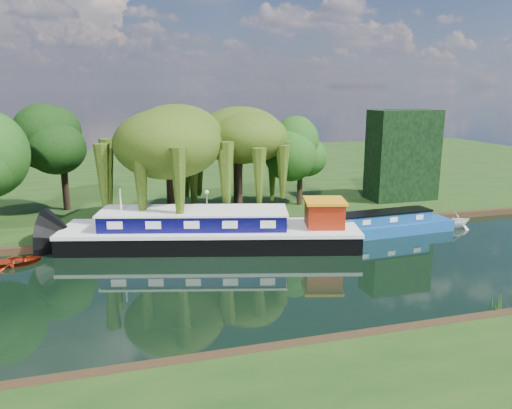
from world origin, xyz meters
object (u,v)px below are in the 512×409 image
object	(u,v)px
dutch_barge	(213,232)
narrowboat	(374,226)
red_dinghy	(17,265)
white_cruiser	(456,227)

from	to	relation	value
dutch_barge	narrowboat	world-z (taller)	dutch_barge
narrowboat	red_dinghy	xyz separation A→B (m)	(-23.67, 0.39, -0.65)
narrowboat	white_cruiser	distance (m)	7.16
dutch_barge	white_cruiser	distance (m)	18.76
dutch_barge	red_dinghy	distance (m)	12.12
narrowboat	white_cruiser	xyz separation A→B (m)	(7.13, 0.13, -0.65)
dutch_barge	red_dinghy	world-z (taller)	dutch_barge
red_dinghy	white_cruiser	distance (m)	30.79
dutch_barge	white_cruiser	size ratio (longest dim) A/B	8.19
red_dinghy	white_cruiser	size ratio (longest dim) A/B	1.18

